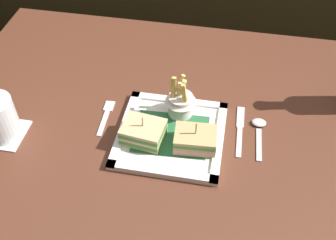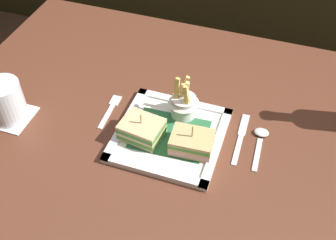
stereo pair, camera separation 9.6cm
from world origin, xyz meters
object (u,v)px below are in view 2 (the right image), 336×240
square_plate (170,135)px  sandwich_half_right (192,142)px  sandwich_half_left (142,129)px  water_glass (6,103)px  fries_cup (183,102)px  spoon (260,138)px  fork (111,109)px  knife (241,136)px  dining_table (166,157)px

square_plate → sandwich_half_right: 0.07m
sandwich_half_left → water_glass: (-0.33, -0.04, 0.02)m
fries_cup → square_plate: bearing=-97.6°
water_glass → spoon: (0.60, 0.13, -0.04)m
fries_cup → spoon: bearing=-3.1°
square_plate → sandwich_half_right: sandwich_half_right is taller
sandwich_half_left → sandwich_half_right: 0.12m
fork → spoon: (0.38, 0.02, 0.00)m
square_plate → sandwich_half_left: sandwich_half_left is taller
sandwich_half_right → knife: (0.10, 0.08, -0.03)m
fork → fries_cup: bearing=10.2°
sandwich_half_right → dining_table: bearing=145.2°
sandwich_half_left → water_glass: size_ratio=1.00×
fries_cup → spoon: (0.20, -0.01, -0.05)m
dining_table → sandwich_half_left: size_ratio=11.36×
square_plate → fries_cup: (0.01, 0.07, 0.05)m
fries_cup → water_glass: (-0.40, -0.14, -0.00)m
sandwich_half_right → knife: sandwich_half_right is taller
dining_table → sandwich_half_left: bearing=-125.6°
sandwich_half_right → spoon: sandwich_half_right is taller
dining_table → spoon: size_ratio=8.86×
fries_cup → spoon: fries_cup is taller
spoon → fries_cup: bearing=176.9°
dining_table → fries_cup: size_ratio=10.46×
dining_table → knife: size_ratio=7.04×
square_plate → knife: 0.17m
spoon → fork: bearing=-176.6°
knife → fork: bearing=-177.2°
sandwich_half_left → sandwich_half_right: size_ratio=1.03×
square_plate → fork: 0.18m
knife → water_glass: bearing=-167.8°
dining_table → square_plate: bearing=-56.5°
dining_table → fork: 0.20m
sandwich_half_left → sandwich_half_right: sandwich_half_right is taller
dining_table → square_plate: size_ratio=4.70×
square_plate → sandwich_half_right: (0.06, -0.03, 0.02)m
fork → spoon: spoon is taller
sandwich_half_left → spoon: size_ratio=0.78×
sandwich_half_right → fork: 0.24m
water_glass → sandwich_half_left: bearing=6.6°
square_plate → fork: square_plate is taller
sandwich_half_left → square_plate: bearing=22.9°
sandwich_half_left → knife: sandwich_half_left is taller
water_glass → knife: size_ratio=0.62×
sandwich_half_right → fries_cup: (-0.05, 0.10, 0.02)m
square_plate → water_glass: bearing=-170.7°
fries_cup → knife: (0.15, -0.02, -0.05)m
dining_table → sandwich_half_right: (0.08, -0.06, 0.15)m
sandwich_half_left → knife: bearing=20.2°
water_glass → spoon: size_ratio=0.78×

